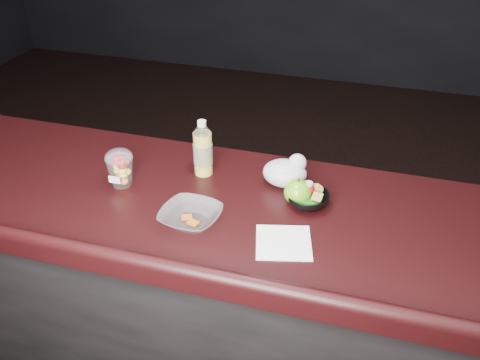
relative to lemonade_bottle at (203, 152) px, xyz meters
name	(u,v)px	position (x,y,z in m)	size (l,w,h in m)	color
counter	(224,314)	(0.12, -0.16, -0.59)	(4.06, 0.71, 1.02)	black
lemonade_bottle	(203,152)	(0.00, 0.00, 0.00)	(0.07, 0.07, 0.20)	gold
fruit_cup	(120,167)	(-0.24, -0.15, -0.02)	(0.09, 0.09, 0.13)	white
green_apple	(298,192)	(0.35, -0.09, -0.04)	(0.09, 0.09, 0.09)	#498B10
plastic_bag	(286,172)	(0.29, 0.01, -0.04)	(0.15, 0.12, 0.11)	silver
snack_bowl	(307,198)	(0.39, -0.09, -0.06)	(0.18, 0.18, 0.08)	black
takeout_bowl	(191,217)	(0.06, -0.28, -0.06)	(0.20, 0.20, 0.05)	silver
paper_napkin	(284,242)	(0.36, -0.30, -0.08)	(0.16, 0.16, 0.00)	white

